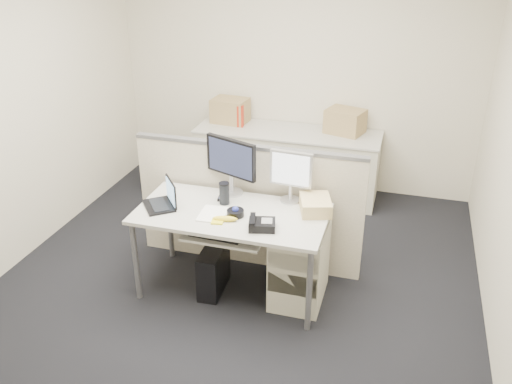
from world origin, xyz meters
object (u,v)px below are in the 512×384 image
(desk, at_px, (232,219))
(laptop, at_px, (158,195))
(monitor_main, at_px, (231,167))
(desk_phone, at_px, (262,225))

(desk, xyz_separation_m, laptop, (-0.58, -0.07, 0.17))
(laptop, bearing_deg, monitor_main, 91.02)
(desk, relative_size, laptop, 5.24)
(desk, distance_m, monitor_main, 0.46)
(desk_phone, bearing_deg, desk, 135.49)
(monitor_main, height_order, laptop, monitor_main)
(monitor_main, distance_m, laptop, 0.64)
(desk, bearing_deg, laptop, -172.77)
(desk_phone, bearing_deg, laptop, 159.63)
(desk, xyz_separation_m, monitor_main, (-0.10, 0.32, 0.31))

